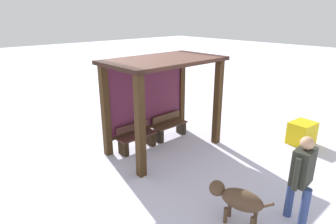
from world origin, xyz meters
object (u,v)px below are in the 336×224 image
object	(u,v)px
bench_left_inside	(137,138)
dog	(237,199)
person_walking	(302,174)
bus_shelter	(158,84)
bench_center_inside	(170,127)
grit_bin	(302,133)

from	to	relation	value
bench_left_inside	dog	distance (m)	3.56
bench_left_inside	person_walking	distance (m)	4.29
bus_shelter	bench_left_inside	distance (m)	1.57
bench_center_inside	person_walking	xyz separation A→B (m)	(-0.89, -4.23, 0.65)
bus_shelter	person_walking	world-z (taller)	bus_shelter
dog	grit_bin	bearing A→B (deg)	9.46
bench_left_inside	dog	xyz separation A→B (m)	(-0.45, -3.52, 0.17)
bus_shelter	grit_bin	xyz separation A→B (m)	(3.07, -2.62, -1.44)
bus_shelter	bench_center_inside	xyz separation A→B (m)	(0.60, 0.21, -1.44)
bench_left_inside	dog	bearing A→B (deg)	-97.29
person_walking	bench_center_inside	bearing A→B (deg)	78.17
person_walking	grit_bin	world-z (taller)	person_walking
bench_center_inside	person_walking	world-z (taller)	person_walking
bench_center_inside	person_walking	distance (m)	4.37
bus_shelter	person_walking	xyz separation A→B (m)	(-0.28, -4.01, -0.79)
dog	grit_bin	distance (m)	4.19
bus_shelter	grit_bin	bearing A→B (deg)	-40.48
bus_shelter	dog	bearing A→B (deg)	-107.66
bench_left_inside	grit_bin	distance (m)	4.64
bus_shelter	grit_bin	world-z (taller)	bus_shelter
bench_center_inside	person_walking	size ratio (longest dim) A/B	0.67
bus_shelter	grit_bin	distance (m)	4.29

